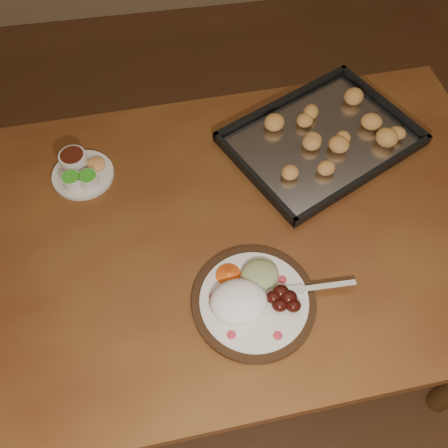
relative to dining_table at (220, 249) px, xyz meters
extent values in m
plane|color=#5B2F1F|center=(0.29, 0.00, -0.65)|extent=(4.00, 4.00, 0.00)
cube|color=brown|center=(0.00, 0.00, 0.08)|extent=(1.53, 0.96, 0.04)
cylinder|color=#543819|center=(-0.69, 0.35, -0.30)|extent=(0.07, 0.07, 0.71)
cylinder|color=#543819|center=(0.66, 0.41, -0.30)|extent=(0.07, 0.07, 0.71)
cylinder|color=black|center=(0.04, -0.21, 0.10)|extent=(0.27, 0.27, 0.02)
cylinder|color=silver|center=(0.04, -0.21, 0.11)|extent=(0.24, 0.24, 0.01)
ellipsoid|color=#C42F3F|center=(-0.02, -0.28, 0.12)|extent=(0.02, 0.02, 0.00)
ellipsoid|color=#C42F3F|center=(0.08, -0.29, 0.12)|extent=(0.02, 0.02, 0.00)
ellipsoid|color=#C42F3F|center=(0.12, -0.17, 0.12)|extent=(0.02, 0.02, 0.00)
ellipsoid|color=#C42F3F|center=(-0.04, -0.18, 0.12)|extent=(0.02, 0.02, 0.00)
ellipsoid|color=white|center=(0.01, -0.21, 0.13)|extent=(0.13, 0.11, 0.06)
ellipsoid|color=#410E09|center=(0.09, -0.23, 0.13)|extent=(0.03, 0.03, 0.03)
ellipsoid|color=#410E09|center=(0.12, -0.22, 0.13)|extent=(0.03, 0.03, 0.03)
ellipsoid|color=#410E09|center=(0.10, -0.20, 0.13)|extent=(0.03, 0.03, 0.03)
ellipsoid|color=#410E09|center=(0.12, -0.24, 0.13)|extent=(0.03, 0.03, 0.03)
ellipsoid|color=#410E09|center=(0.08, -0.21, 0.13)|extent=(0.03, 0.03, 0.03)
ellipsoid|color=tan|center=(0.07, -0.15, 0.13)|extent=(0.09, 0.08, 0.03)
cone|color=#F05415|center=(0.00, -0.14, 0.13)|extent=(0.08, 0.08, 0.03)
cube|color=white|center=(0.21, -0.20, 0.12)|extent=(0.13, 0.02, 0.00)
cube|color=white|center=(0.14, -0.20, 0.12)|extent=(0.04, 0.02, 0.00)
cylinder|color=white|center=(0.11, -0.21, 0.12)|extent=(0.03, 0.00, 0.00)
cylinder|color=white|center=(0.12, -0.20, 0.12)|extent=(0.03, 0.00, 0.00)
cylinder|color=white|center=(0.12, -0.19, 0.12)|extent=(0.03, 0.00, 0.00)
cylinder|color=white|center=(0.12, -0.19, 0.12)|extent=(0.03, 0.00, 0.00)
cylinder|color=silver|center=(-0.32, 0.22, 0.10)|extent=(0.16, 0.16, 0.01)
cylinder|color=silver|center=(-0.35, 0.19, 0.12)|extent=(0.05, 0.05, 0.03)
cylinder|color=green|center=(-0.35, 0.19, 0.14)|extent=(0.04, 0.04, 0.00)
cylinder|color=silver|center=(-0.31, 0.18, 0.12)|extent=(0.05, 0.05, 0.03)
cylinder|color=green|center=(-0.31, 0.18, 0.14)|extent=(0.04, 0.04, 0.00)
cylinder|color=silver|center=(-0.34, 0.25, 0.13)|extent=(0.07, 0.07, 0.04)
cylinder|color=#3E140B|center=(-0.34, 0.25, 0.15)|extent=(0.06, 0.06, 0.00)
ellipsoid|color=#EE9E54|center=(-0.29, 0.24, 0.12)|extent=(0.05, 0.05, 0.02)
cube|color=black|center=(0.32, 0.23, 0.10)|extent=(0.58, 0.52, 0.01)
cube|color=black|center=(0.24, 0.38, 0.12)|extent=(0.43, 0.22, 0.02)
cube|color=black|center=(0.39, 0.08, 0.12)|extent=(0.43, 0.22, 0.02)
cube|color=black|center=(0.53, 0.33, 0.12)|extent=(0.16, 0.32, 0.02)
cube|color=black|center=(0.11, 0.13, 0.12)|extent=(0.16, 0.32, 0.02)
cube|color=#B0B0B4|center=(0.32, 0.23, 0.11)|extent=(0.54, 0.48, 0.00)
ellipsoid|color=#D17F49|center=(0.37, 0.26, 0.13)|extent=(0.05, 0.05, 0.04)
ellipsoid|color=#D17F49|center=(0.41, 0.31, 0.13)|extent=(0.07, 0.07, 0.04)
ellipsoid|color=#D17F49|center=(0.33, 0.33, 0.13)|extent=(0.07, 0.07, 0.04)
ellipsoid|color=#D17F49|center=(0.32, 0.30, 0.13)|extent=(0.06, 0.06, 0.04)
ellipsoid|color=#D17F49|center=(0.26, 0.30, 0.13)|extent=(0.06, 0.06, 0.04)
ellipsoid|color=#D17F49|center=(0.27, 0.24, 0.13)|extent=(0.07, 0.07, 0.04)
ellipsoid|color=#D17F49|center=(0.20, 0.21, 0.13)|extent=(0.07, 0.07, 0.04)
ellipsoid|color=#D17F49|center=(0.24, 0.20, 0.13)|extent=(0.05, 0.05, 0.04)
ellipsoid|color=#D17F49|center=(0.21, 0.15, 0.13)|extent=(0.07, 0.07, 0.04)
ellipsoid|color=#D17F49|center=(0.29, 0.14, 0.13)|extent=(0.07, 0.07, 0.04)
ellipsoid|color=#D17F49|center=(0.32, 0.19, 0.13)|extent=(0.06, 0.06, 0.04)
ellipsoid|color=#D17F49|center=(0.37, 0.18, 0.13)|extent=(0.06, 0.06, 0.04)
ellipsoid|color=#D17F49|center=(0.40, 0.18, 0.13)|extent=(0.07, 0.07, 0.04)
ellipsoid|color=#D17F49|center=(0.45, 0.27, 0.13)|extent=(0.07, 0.07, 0.04)
camera|label=1|loc=(-0.09, -0.64, 1.13)|focal=40.00mm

